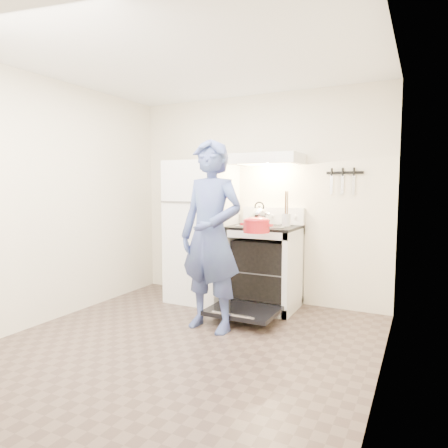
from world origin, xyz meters
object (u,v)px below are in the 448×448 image
Objects in this scene: refrigerator at (202,231)px; person at (211,236)px; dutch_oven at (256,226)px; tea_kettle at (259,213)px; stove_body at (264,268)px.

refrigerator is 0.92× the size of person.
dutch_oven is (0.34, 0.33, 0.08)m from person.
tea_kettle reaches higher than dutch_oven.
stove_body is 1.03m from person.
tea_kettle is 0.68m from dutch_oven.
person reaches higher than tea_kettle.
refrigerator is at bearing -178.23° from stove_body.
person is at bearing -136.05° from dutch_oven.
person is at bearing -96.83° from tea_kettle.
refrigerator is 5.11× the size of dutch_oven.
dutch_oven is at bearing -70.70° from tea_kettle.
person is 5.54× the size of dutch_oven.
refrigerator is at bearing -172.26° from tea_kettle.
refrigerator is 0.90m from stove_body.
dutch_oven is at bearing -77.16° from stove_body.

